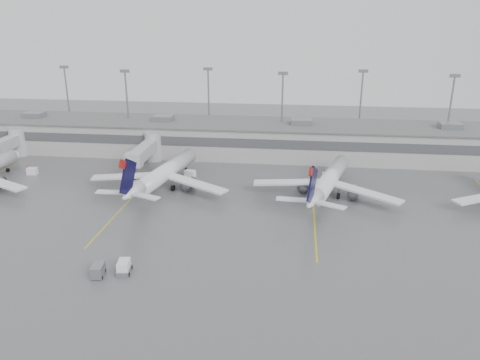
# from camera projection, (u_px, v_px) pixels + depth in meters

# --- Properties ---
(ground) EXTENTS (260.00, 260.00, 0.00)m
(ground) POSITION_uv_depth(u_px,v_px,m) (191.00, 269.00, 65.29)
(ground) COLOR #565659
(ground) RESTS_ON ground
(terminal) EXTENTS (152.00, 17.00, 9.45)m
(terminal) POSITION_uv_depth(u_px,v_px,m) (241.00, 138.00, 118.17)
(terminal) COLOR #A6A5A1
(terminal) RESTS_ON ground
(light_masts) EXTENTS (142.40, 8.00, 20.60)m
(light_masts) POSITION_uv_depth(u_px,v_px,m) (244.00, 103.00, 120.96)
(light_masts) COLOR gray
(light_masts) RESTS_ON ground
(jet_bridge_left) EXTENTS (4.00, 17.20, 7.00)m
(jet_bridge_left) POSITION_uv_depth(u_px,v_px,m) (8.00, 145.00, 113.22)
(jet_bridge_left) COLOR #A4A7A9
(jet_bridge_left) RESTS_ON ground
(jet_bridge_right) EXTENTS (4.00, 17.20, 7.00)m
(jet_bridge_right) POSITION_uv_depth(u_px,v_px,m) (148.00, 150.00, 109.17)
(jet_bridge_right) COLOR #A4A7A9
(jet_bridge_right) RESTS_ON ground
(stand_markings) EXTENTS (105.25, 40.00, 0.01)m
(stand_markings) POSITION_uv_depth(u_px,v_px,m) (220.00, 204.00, 87.75)
(stand_markings) COLOR #DAC50C
(stand_markings) RESTS_ON ground
(jet_mid_left) EXTENTS (29.04, 32.83, 10.70)m
(jet_mid_left) POSITION_uv_depth(u_px,v_px,m) (163.00, 173.00, 94.58)
(jet_mid_left) COLOR white
(jet_mid_left) RESTS_ON ground
(jet_mid_right) EXTENTS (27.94, 31.76, 10.51)m
(jet_mid_right) POSITION_uv_depth(u_px,v_px,m) (328.00, 180.00, 90.60)
(jet_mid_right) COLOR white
(jet_mid_right) RESTS_ON ground
(baggage_tug) EXTENTS (2.20, 3.04, 1.81)m
(baggage_tug) POSITION_uv_depth(u_px,v_px,m) (124.00, 268.00, 64.18)
(baggage_tug) COLOR white
(baggage_tug) RESTS_ON ground
(baggage_cart) EXTENTS (1.89, 2.83, 1.69)m
(baggage_cart) POSITION_uv_depth(u_px,v_px,m) (98.00, 270.00, 63.36)
(baggage_cart) COLOR slate
(baggage_cart) RESTS_ON ground
(gse_uld_a) EXTENTS (2.28, 1.67, 1.50)m
(gse_uld_a) POSITION_uv_depth(u_px,v_px,m) (32.00, 171.00, 104.00)
(gse_uld_a) COLOR white
(gse_uld_a) RESTS_ON ground
(gse_uld_b) EXTENTS (2.54, 2.04, 1.57)m
(gse_uld_b) POSITION_uv_depth(u_px,v_px,m) (190.00, 174.00, 102.20)
(gse_uld_b) COLOR white
(gse_uld_b) RESTS_ON ground
(gse_uld_c) EXTENTS (2.65, 1.82, 1.84)m
(gse_uld_c) POSITION_uv_depth(u_px,v_px,m) (328.00, 177.00, 99.60)
(gse_uld_c) COLOR white
(gse_uld_c) RESTS_ON ground
(gse_loader) EXTENTS (2.90, 3.98, 2.27)m
(gse_loader) POSITION_uv_depth(u_px,v_px,m) (142.00, 157.00, 113.01)
(gse_loader) COLOR slate
(gse_loader) RESTS_ON ground
(cone_a) EXTENTS (0.39, 0.39, 0.61)m
(cone_a) POSITION_uv_depth(u_px,v_px,m) (27.00, 164.00, 110.13)
(cone_a) COLOR #F84A05
(cone_a) RESTS_ON ground
(cone_b) EXTENTS (0.47, 0.47, 0.74)m
(cone_b) POSITION_uv_depth(u_px,v_px,m) (107.00, 173.00, 103.96)
(cone_b) COLOR #F84A05
(cone_b) RESTS_ON ground
(cone_c) EXTENTS (0.39, 0.39, 0.62)m
(cone_c) POSITION_uv_depth(u_px,v_px,m) (316.00, 192.00, 93.07)
(cone_c) COLOR #F84A05
(cone_c) RESTS_ON ground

